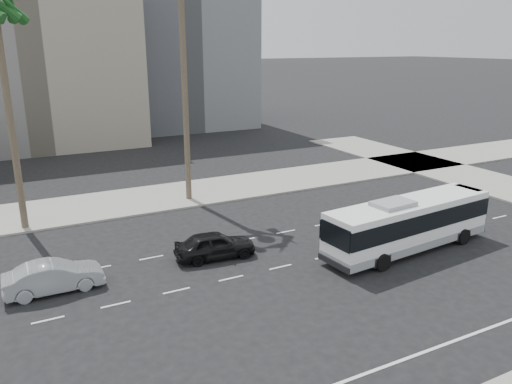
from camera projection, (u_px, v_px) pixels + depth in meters
ground at (325, 257)px, 28.81m from camera, size 700.00×700.00×0.00m
sidewalk_north at (220, 189)px, 41.99m from camera, size 120.00×7.00×0.15m
midrise_beige_west at (28, 68)px, 59.28m from camera, size 24.00×18.00×18.00m
midrise_gray_center at (169, 35)px, 72.87m from camera, size 20.00×20.00×26.00m
highrise_far at (159, 9)px, 272.33m from camera, size 22.00×22.00×60.00m
city_bus at (409, 223)px, 29.32m from camera, size 11.64×3.59×3.29m
car_a at (215, 245)px, 28.51m from camera, size 2.31×4.78×1.57m
car_b at (54, 277)px, 24.64m from camera, size 1.65×4.72×1.55m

